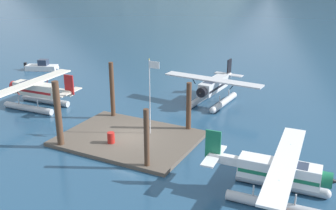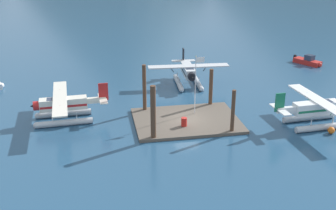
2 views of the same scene
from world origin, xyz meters
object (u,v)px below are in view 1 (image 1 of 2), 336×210
object	(u,v)px
seaplane_cream_port_fwd	(36,92)
seaplane_silver_bow_right	(213,89)
flagpole	(151,88)
fuel_drum	(111,138)
seaplane_white_stbd_aft	(279,176)
boat_white_open_west	(43,67)

from	to	relation	value
seaplane_cream_port_fwd	seaplane_silver_bow_right	xyz separation A→B (m)	(15.36, 9.22, 0.00)
flagpole	seaplane_cream_port_fwd	size ratio (longest dim) A/B	0.61
flagpole	fuel_drum	size ratio (longest dim) A/B	7.23
seaplane_cream_port_fwd	seaplane_silver_bow_right	world-z (taller)	same
flagpole	seaplane_white_stbd_aft	xyz separation A→B (m)	(11.39, -4.62, -2.66)
flagpole	seaplane_cream_port_fwd	world-z (taller)	flagpole
fuel_drum	seaplane_cream_port_fwd	xyz separation A→B (m)	(-11.90, 4.15, 0.84)
seaplane_cream_port_fwd	seaplane_silver_bow_right	distance (m)	17.91
fuel_drum	seaplane_white_stbd_aft	xyz separation A→B (m)	(13.35, -1.57, 0.84)
flagpole	seaplane_silver_bow_right	xyz separation A→B (m)	(1.50, 10.32, -2.66)
fuel_drum	seaplane_cream_port_fwd	distance (m)	12.63
seaplane_white_stbd_aft	seaplane_cream_port_fwd	bearing A→B (deg)	167.23
flagpole	seaplane_white_stbd_aft	world-z (taller)	flagpole
flagpole	fuel_drum	world-z (taller)	flagpole
seaplane_cream_port_fwd	seaplane_white_stbd_aft	world-z (taller)	same
fuel_drum	seaplane_silver_bow_right	world-z (taller)	seaplane_silver_bow_right
fuel_drum	boat_white_open_west	distance (m)	27.17
seaplane_white_stbd_aft	seaplane_silver_bow_right	world-z (taller)	same
flagpole	seaplane_cream_port_fwd	bearing A→B (deg)	175.44
flagpole	boat_white_open_west	bearing A→B (deg)	152.39
fuel_drum	boat_white_open_west	bearing A→B (deg)	144.76
flagpole	boat_white_open_west	distance (m)	27.51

